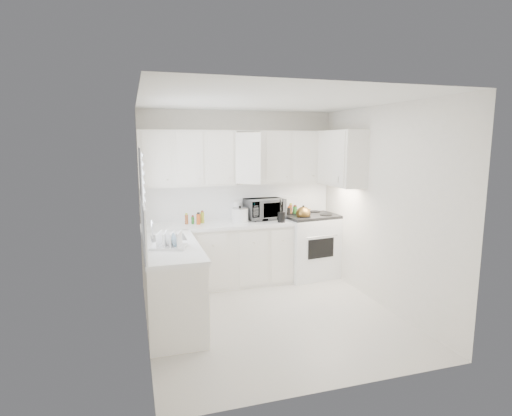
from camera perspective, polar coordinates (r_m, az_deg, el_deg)
name	(u,v)px	position (r m, az deg, el deg)	size (l,w,h in m)	color
floor	(272,316)	(5.25, 2.31, -14.79)	(3.20, 3.20, 0.00)	silver
ceiling	(274,101)	(4.82, 2.52, 14.73)	(3.20, 3.20, 0.00)	white
wall_back	(239,196)	(6.38, -2.36, 1.68)	(3.00, 3.00, 0.00)	white
wall_front	(338,245)	(3.44, 11.34, -5.04)	(3.00, 3.00, 0.00)	white
wall_left	(143,220)	(4.60, -15.50, -1.59)	(3.20, 3.20, 0.00)	white
wall_right	(382,207)	(5.55, 17.19, 0.13)	(3.20, 3.20, 0.00)	white
window_blinds	(143,193)	(4.91, -15.52, 2.02)	(0.06, 0.96, 1.06)	white
lower_cabinets_back	(219,256)	(6.18, -5.12, -6.65)	(2.22, 0.60, 0.90)	white
lower_cabinets_left	(172,286)	(5.03, -11.68, -10.56)	(0.60, 1.60, 0.90)	white
countertop_back	(219,225)	(6.06, -5.17, -2.35)	(2.24, 0.64, 0.05)	white
countertop_left	(171,247)	(4.89, -11.74, -5.31)	(0.64, 1.62, 0.05)	white
backsplash_back	(239,201)	(6.39, -2.34, 1.00)	(2.98, 0.02, 0.55)	white
backsplash_left	(143,223)	(4.81, -15.42, -2.03)	(0.02, 1.60, 0.55)	white
upper_cabinets_back	(242,184)	(6.20, -1.99, 3.32)	(3.00, 0.33, 0.80)	white
upper_cabinets_right	(341,186)	(6.13, 11.70, 3.06)	(0.33, 0.90, 0.80)	white
sink	(168,229)	(5.20, -12.16, -2.82)	(0.42, 0.38, 0.30)	gray
stove	(309,237)	(6.58, 7.41, -3.99)	(0.83, 0.68, 1.28)	white
tea_kettle	(303,213)	(6.28, 6.59, -0.65)	(0.27, 0.23, 0.25)	olive
frying_pan	(316,214)	(6.74, 8.30, -0.89)	(0.28, 0.48, 0.04)	black
microwave	(264,207)	(6.33, 1.16, 0.19)	(0.57, 0.32, 0.39)	gray
rice_cooker	(240,214)	(6.10, -2.26, -0.85)	(0.25, 0.25, 0.25)	white
paper_towel	(237,211)	(6.31, -2.64, -0.38)	(0.12, 0.12, 0.27)	white
utensil_crock	(281,210)	(6.08, 3.55, -0.32)	(0.12, 0.12, 0.36)	black
dish_rack	(169,239)	(4.72, -12.09, -4.22)	(0.38, 0.29, 0.21)	white
spice_left_0	(186,219)	(6.10, -9.67, -1.52)	(0.06, 0.06, 0.13)	#9B522A
spice_left_1	(192,220)	(6.02, -8.85, -1.64)	(0.06, 0.06, 0.13)	#256D24
spice_left_2	(197,218)	(6.12, -8.28, -1.45)	(0.06, 0.06, 0.13)	#C9511A
spice_left_3	(203,219)	(6.04, -7.44, -1.57)	(0.06, 0.06, 0.13)	gold
sauce_right_0	(277,212)	(6.46, 2.95, -0.52)	(0.06, 0.06, 0.19)	#C9511A
sauce_right_1	(282,212)	(6.42, 3.59, -0.59)	(0.06, 0.06, 0.19)	gold
sauce_right_2	(284,211)	(6.50, 3.86, -0.48)	(0.06, 0.06, 0.19)	#592619
sauce_right_3	(288,212)	(6.46, 4.50, -0.54)	(0.06, 0.06, 0.19)	black
sauce_right_4	(290,211)	(6.54, 4.76, -0.43)	(0.06, 0.06, 0.19)	#9B522A
sauce_right_5	(295,211)	(6.50, 5.41, -0.49)	(0.06, 0.06, 0.19)	#256D24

